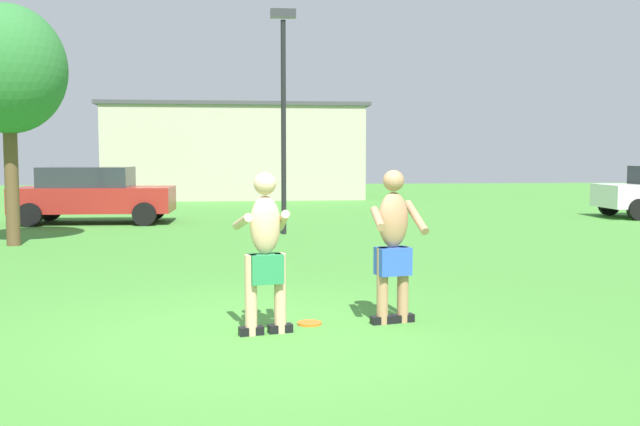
{
  "coord_description": "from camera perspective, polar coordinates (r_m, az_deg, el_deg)",
  "views": [
    {
      "loc": [
        -0.21,
        -7.37,
        1.9
      ],
      "look_at": [
        0.77,
        1.4,
        1.19
      ],
      "focal_mm": 40.06,
      "sensor_mm": 36.0,
      "label": 1
    }
  ],
  "objects": [
    {
      "name": "lamp_post",
      "position": [
        17.28,
        -2.94,
        9.3
      ],
      "size": [
        0.6,
        0.24,
        5.35
      ],
      "color": "black",
      "rests_on": "ground_plane"
    },
    {
      "name": "ground_plane",
      "position": [
        7.62,
        -4.66,
        -9.85
      ],
      "size": [
        80.0,
        80.0,
        0.0
      ],
      "primitive_type": "plane",
      "color": "#428433"
    },
    {
      "name": "player_near",
      "position": [
        8.09,
        5.88,
        -2.35
      ],
      "size": [
        0.61,
        0.7,
        1.74
      ],
      "color": "black",
      "rests_on": "ground_plane"
    },
    {
      "name": "tree_right_field",
      "position": [
        16.42,
        -23.67,
        10.39
      ],
      "size": [
        2.39,
        2.39,
        5.03
      ],
      "color": "brown",
      "rests_on": "ground_plane"
    },
    {
      "name": "frisbee",
      "position": [
        8.14,
        -0.85,
        -8.8
      ],
      "size": [
        0.28,
        0.28,
        0.03
      ],
      "primitive_type": "cylinder",
      "color": "orange",
      "rests_on": "ground_plane"
    },
    {
      "name": "outbuilding_behind_lot",
      "position": [
        32.2,
        -6.77,
        4.91
      ],
      "size": [
        11.43,
        4.87,
        4.15
      ],
      "color": "#B2A893",
      "rests_on": "ground_plane"
    },
    {
      "name": "player_in_green",
      "position": [
        7.59,
        -4.41,
        -2.9
      ],
      "size": [
        0.64,
        0.7,
        1.73
      ],
      "color": "black",
      "rests_on": "ground_plane"
    },
    {
      "name": "car_red_mid_lot",
      "position": [
        21.0,
        -17.69,
        1.46
      ],
      "size": [
        4.35,
        2.13,
        1.58
      ],
      "color": "maroon",
      "rests_on": "ground_plane"
    }
  ]
}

